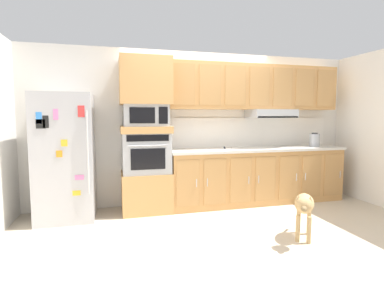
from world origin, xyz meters
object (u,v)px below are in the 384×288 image
(microwave, at_px, (145,115))
(screwdriver, at_px, (225,148))
(refrigerator, at_px, (65,157))
(electric_kettle, at_px, (315,140))
(built_in_oven, at_px, (146,152))
(dog, at_px, (304,206))

(microwave, height_order, screwdriver, microwave)
(refrigerator, relative_size, electric_kettle, 7.33)
(built_in_oven, relative_size, microwave, 1.09)
(microwave, relative_size, electric_kettle, 2.68)
(refrigerator, distance_m, screwdriver, 2.43)
(screwdriver, bearing_deg, microwave, -177.74)
(dog, bearing_deg, refrigerator, -82.42)
(electric_kettle, bearing_deg, dog, -129.55)
(refrigerator, height_order, screwdriver, refrigerator)
(electric_kettle, bearing_deg, refrigerator, -179.71)
(dog, bearing_deg, electric_kettle, 176.26)
(built_in_oven, bearing_deg, dog, -43.30)
(built_in_oven, relative_size, screwdriver, 4.56)
(microwave, distance_m, dog, 2.51)
(screwdriver, relative_size, electric_kettle, 0.64)
(microwave, bearing_deg, electric_kettle, -0.93)
(refrigerator, xyz_separation_m, built_in_oven, (1.13, 0.07, 0.02))
(refrigerator, bearing_deg, microwave, 3.44)
(refrigerator, xyz_separation_m, dog, (2.79, -1.50, -0.47))
(refrigerator, relative_size, built_in_oven, 2.51)
(refrigerator, bearing_deg, dog, -28.24)
(built_in_oven, bearing_deg, refrigerator, -176.56)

